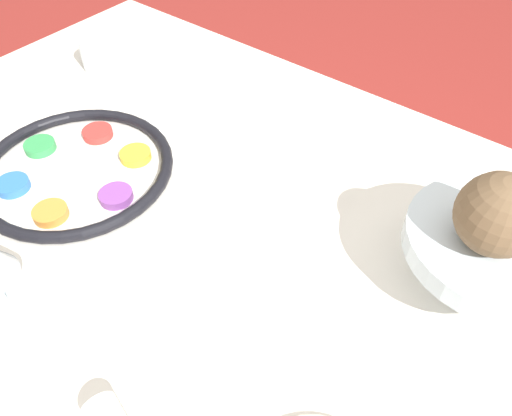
{
  "coord_description": "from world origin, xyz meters",
  "views": [
    {
      "loc": [
        0.34,
        -0.34,
        1.33
      ],
      "look_at": [
        0.03,
        0.06,
        0.8
      ],
      "focal_mm": 35.0,
      "sensor_mm": 36.0,
      "label": 1
    }
  ],
  "objects_px": {
    "coconut": "(500,215)",
    "seder_plate": "(76,171)",
    "fruit_stand": "(494,247)",
    "cup_near": "(100,53)"
  },
  "relations": [
    {
      "from": "coconut",
      "to": "seder_plate",
      "type": "bearing_deg",
      "value": -163.83
    },
    {
      "from": "seder_plate",
      "to": "fruit_stand",
      "type": "bearing_deg",
      "value": 17.91
    },
    {
      "from": "fruit_stand",
      "to": "cup_near",
      "type": "relative_size",
      "value": 2.84
    },
    {
      "from": "fruit_stand",
      "to": "cup_near",
      "type": "bearing_deg",
      "value": 175.92
    },
    {
      "from": "cup_near",
      "to": "seder_plate",
      "type": "bearing_deg",
      "value": -46.56
    },
    {
      "from": "fruit_stand",
      "to": "coconut",
      "type": "height_order",
      "value": "coconut"
    },
    {
      "from": "fruit_stand",
      "to": "cup_near",
      "type": "xyz_separation_m",
      "value": [
        -0.85,
        0.06,
        -0.05
      ]
    },
    {
      "from": "seder_plate",
      "to": "fruit_stand",
      "type": "xyz_separation_m",
      "value": [
        0.61,
        0.2,
        0.07
      ]
    },
    {
      "from": "seder_plate",
      "to": "cup_near",
      "type": "height_order",
      "value": "cup_near"
    },
    {
      "from": "seder_plate",
      "to": "fruit_stand",
      "type": "distance_m",
      "value": 0.65
    }
  ]
}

